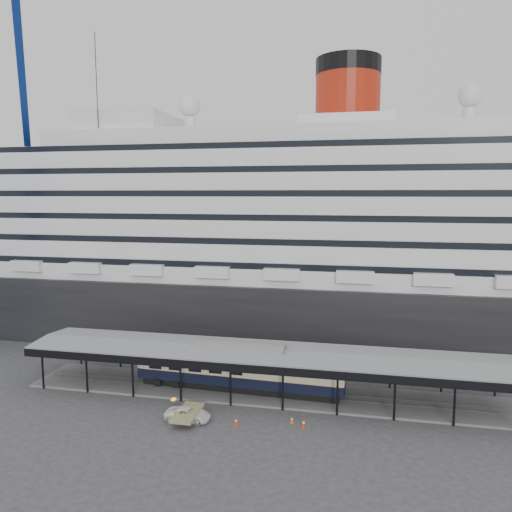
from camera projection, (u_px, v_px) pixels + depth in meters
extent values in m
plane|color=#353537|center=(255.00, 411.00, 53.29)|extent=(200.00, 200.00, 0.00)
cube|color=black|center=(295.00, 302.00, 83.72)|extent=(130.00, 30.00, 10.00)
cylinder|color=#A5200D|center=(348.00, 102.00, 78.04)|extent=(10.00, 10.00, 9.00)
cylinder|color=black|center=(348.00, 67.00, 77.39)|extent=(10.10, 10.10, 2.50)
sphere|color=silver|center=(190.00, 106.00, 83.38)|extent=(3.60, 3.60, 3.60)
sphere|color=silver|center=(470.00, 95.00, 74.28)|extent=(3.60, 3.60, 3.60)
cube|color=slate|center=(264.00, 392.00, 58.13)|extent=(56.00, 8.00, 0.24)
cube|color=slate|center=(262.00, 393.00, 57.41)|extent=(54.00, 0.08, 0.10)
cube|color=slate|center=(265.00, 388.00, 58.81)|extent=(54.00, 0.08, 0.10)
cube|color=black|center=(256.00, 370.00, 53.22)|extent=(56.00, 0.18, 0.90)
cube|color=black|center=(271.00, 345.00, 61.96)|extent=(56.00, 0.18, 0.90)
cube|color=slate|center=(264.00, 350.00, 57.50)|extent=(56.00, 9.00, 0.24)
cube|color=#163DAC|center=(22.00, 81.00, 71.60)|extent=(12.92, 17.86, 16.80)
cylinder|color=black|center=(101.00, 190.00, 77.51)|extent=(0.12, 0.12, 47.21)
imported|color=white|center=(188.00, 414.00, 51.07)|extent=(4.72, 2.21, 1.31)
cube|color=black|center=(239.00, 386.00, 58.67)|extent=(23.60, 3.75, 0.78)
cube|color=black|center=(239.00, 378.00, 58.54)|extent=(24.74, 4.25, 1.23)
cube|color=beige|center=(239.00, 367.00, 58.38)|extent=(24.74, 4.29, 1.45)
cube|color=black|center=(239.00, 359.00, 58.26)|extent=(24.74, 4.25, 0.45)
cube|color=red|center=(236.00, 425.00, 50.11)|extent=(0.46, 0.46, 0.03)
cone|color=red|center=(236.00, 421.00, 50.06)|extent=(0.39, 0.39, 0.76)
cylinder|color=white|center=(236.00, 421.00, 50.05)|extent=(0.24, 0.24, 0.15)
cube|color=orange|center=(292.00, 423.00, 50.57)|extent=(0.47, 0.47, 0.03)
cone|color=orange|center=(292.00, 420.00, 50.53)|extent=(0.40, 0.40, 0.68)
cylinder|color=white|center=(292.00, 419.00, 50.52)|extent=(0.22, 0.22, 0.13)
cube|color=red|center=(303.00, 427.00, 49.60)|extent=(0.48, 0.48, 0.03)
cone|color=red|center=(303.00, 423.00, 49.55)|extent=(0.41, 0.41, 0.82)
cylinder|color=white|center=(303.00, 423.00, 49.54)|extent=(0.26, 0.26, 0.16)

